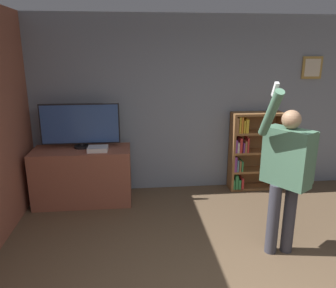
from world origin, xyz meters
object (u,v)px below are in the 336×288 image
(television, at_px, (80,125))
(bookshelf, at_px, (250,151))
(game_console, at_px, (98,149))
(person, at_px, (286,169))

(television, height_order, bookshelf, television)
(television, height_order, game_console, television)
(bookshelf, bearing_deg, television, -176.29)
(bookshelf, relative_size, person, 0.66)
(game_console, distance_m, person, 2.52)
(television, distance_m, person, 2.84)
(game_console, bearing_deg, television, 141.97)
(television, distance_m, game_console, 0.44)
(television, bearing_deg, game_console, -38.03)
(person, bearing_deg, bookshelf, 137.04)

